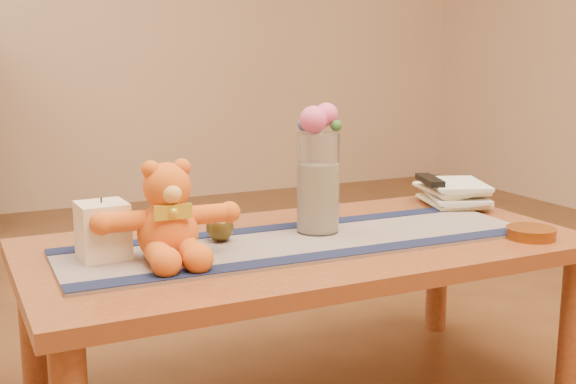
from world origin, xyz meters
name	(u,v)px	position (x,y,z in m)	size (l,w,h in m)	color
coffee_table_top	(306,248)	(0.00, 0.00, 0.43)	(1.40, 0.70, 0.04)	brown
table_leg_fr	(573,329)	(0.64, -0.29, 0.21)	(0.07, 0.07, 0.41)	brown
table_leg_bl	(34,334)	(-0.64, 0.29, 0.21)	(0.07, 0.07, 0.41)	brown
table_leg_br	(437,270)	(0.64, 0.29, 0.21)	(0.07, 0.07, 0.41)	brown
persian_runner	(303,242)	(-0.02, -0.02, 0.45)	(1.20, 0.35, 0.01)	#1B1F4D
runner_border_near	(330,254)	(-0.02, -0.16, 0.46)	(1.20, 0.06, 0.00)	#121837
runner_border_far	(279,227)	(-0.02, 0.13, 0.46)	(1.20, 0.06, 0.00)	#121837
teddy_bear	(167,212)	(-0.37, -0.03, 0.57)	(0.32, 0.26, 0.21)	orange
pillar_candle	(103,230)	(-0.50, 0.04, 0.52)	(0.11, 0.11, 0.13)	beige
candle_wick	(101,200)	(-0.50, 0.04, 0.59)	(0.00, 0.00, 0.01)	black
glass_vase	(318,183)	(0.06, 0.04, 0.59)	(0.11, 0.11, 0.26)	silver
potpourri_fill	(318,197)	(0.06, 0.04, 0.55)	(0.09, 0.09, 0.18)	beige
rose_left	(313,120)	(0.04, 0.03, 0.75)	(0.07, 0.07, 0.07)	#E85191
rose_right	(326,114)	(0.08, 0.05, 0.76)	(0.06, 0.06, 0.06)	#E85191
blue_flower_back	(316,120)	(0.07, 0.08, 0.75)	(0.04, 0.04, 0.04)	#465A98
blue_flower_side	(304,125)	(0.03, 0.06, 0.74)	(0.04, 0.04, 0.04)	#465A98
leaf_sprig	(336,126)	(0.10, 0.02, 0.74)	(0.03, 0.03, 0.03)	#33662D
bronze_ball	(220,228)	(-0.21, 0.06, 0.49)	(0.07, 0.07, 0.07)	#473D17
book_bottom	(428,203)	(0.52, 0.19, 0.46)	(0.17, 0.22, 0.02)	#FAF3C1
book_lower	(430,198)	(0.52, 0.19, 0.48)	(0.16, 0.22, 0.02)	#FAF3C1
book_upper	(426,191)	(0.51, 0.20, 0.50)	(0.17, 0.22, 0.02)	#FAF3C1
book_top	(430,185)	(0.52, 0.19, 0.52)	(0.16, 0.22, 0.02)	#FAF3C1
tv_remote	(430,180)	(0.52, 0.18, 0.54)	(0.04, 0.16, 0.02)	black
amber_dish	(531,233)	(0.53, -0.23, 0.46)	(0.13, 0.13, 0.03)	#BF5914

